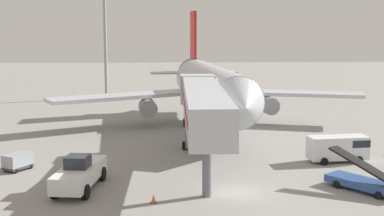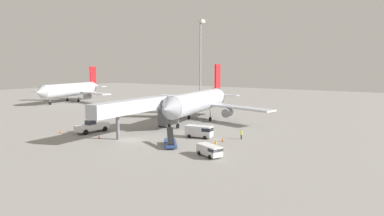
{
  "view_description": "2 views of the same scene",
  "coord_description": "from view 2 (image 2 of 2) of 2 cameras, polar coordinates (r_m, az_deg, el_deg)",
  "views": [
    {
      "loc": [
        -4.51,
        -38.01,
        12.17
      ],
      "look_at": [
        -2.49,
        18.73,
        3.56
      ],
      "focal_mm": 49.65,
      "sensor_mm": 36.0,
      "label": 1
    },
    {
      "loc": [
        44.21,
        -48.32,
        14.51
      ],
      "look_at": [
        1.3,
        21.09,
        3.99
      ],
      "focal_mm": 31.76,
      "sensor_mm": 36.0,
      "label": 2
    }
  ],
  "objects": [
    {
      "name": "baggage_cart_far_right",
      "position": [
        84.33,
        -16.4,
        -2.31
      ],
      "size": [
        2.44,
        2.78,
        1.44
      ],
      "color": "#38383D",
      "rests_on": "ground"
    },
    {
      "name": "belt_loader_truck",
      "position": [
        60.91,
        -3.64,
        -5.72
      ],
      "size": [
        5.19,
        5.87,
        2.94
      ],
      "color": "#2D4C8E",
      "rests_on": "ground"
    },
    {
      "name": "safety_cone_bravo",
      "position": [
        77.48,
        -21.16,
        -3.68
      ],
      "size": [
        0.46,
        0.46,
        0.71
      ],
      "color": "black",
      "rests_on": "ground"
    },
    {
      "name": "service_van_mid_center",
      "position": [
        67.62,
        1.3,
        -3.88
      ],
      "size": [
        5.59,
        2.73,
        2.37
      ],
      "color": "silver",
      "rests_on": "ground"
    },
    {
      "name": "apron_light_mast",
      "position": [
        119.84,
        1.41,
        10.05
      ],
      "size": [
        2.4,
        2.4,
        29.75
      ],
      "color": "#93969B",
      "rests_on": "ground"
    },
    {
      "name": "pushback_tug",
      "position": [
        75.88,
        -16.45,
        -3.03
      ],
      "size": [
        3.34,
        7.64,
        2.69
      ],
      "color": "white",
      "rests_on": "ground"
    },
    {
      "name": "safety_cone_alpha",
      "position": [
        64.85,
        5.21,
        -5.26
      ],
      "size": [
        0.51,
        0.51,
        0.77
      ],
      "color": "black",
      "rests_on": "ground"
    },
    {
      "name": "service_van_mid_left",
      "position": [
        54.15,
        3.02,
        -7.05
      ],
      "size": [
        4.99,
        3.66,
        1.82
      ],
      "color": "silver",
      "rests_on": "ground"
    },
    {
      "name": "ground_crew_worker_foreground",
      "position": [
        67.0,
        8.28,
        -4.41
      ],
      "size": [
        0.45,
        0.45,
        1.78
      ],
      "color": "#1E2333",
      "rests_on": "ground"
    },
    {
      "name": "airplane_at_gate",
      "position": [
        87.38,
        1.13,
        1.09
      ],
      "size": [
        39.61,
        35.51,
        14.56
      ],
      "color": "#B7BCC6",
      "rests_on": "ground"
    },
    {
      "name": "safety_cone_charlie",
      "position": [
        69.67,
        -15.33,
        -4.68
      ],
      "size": [
        0.4,
        0.4,
        0.61
      ],
      "color": "black",
      "rests_on": "ground"
    },
    {
      "name": "ground_crew_worker_midground",
      "position": [
        58.23,
        4.0,
        -6.19
      ],
      "size": [
        0.41,
        0.41,
        1.69
      ],
      "color": "#1E2333",
      "rests_on": "ground"
    },
    {
      "name": "jet_bridge",
      "position": [
        71.82,
        -8.72,
        0.23
      ],
      "size": [
        3.46,
        23.68,
        7.48
      ],
      "color": "#B2B7C1",
      "rests_on": "ground"
    },
    {
      "name": "ground_plane",
      "position": [
        67.08,
        -10.52,
        -5.27
      ],
      "size": [
        300.0,
        300.0,
        0.0
      ],
      "primitive_type": "plane",
      "color": "gray"
    },
    {
      "name": "airplane_background",
      "position": [
        139.65,
        -19.57,
        2.93
      ],
      "size": [
        37.34,
        33.3,
        13.61
      ],
      "color": "silver",
      "rests_on": "ground"
    }
  ]
}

